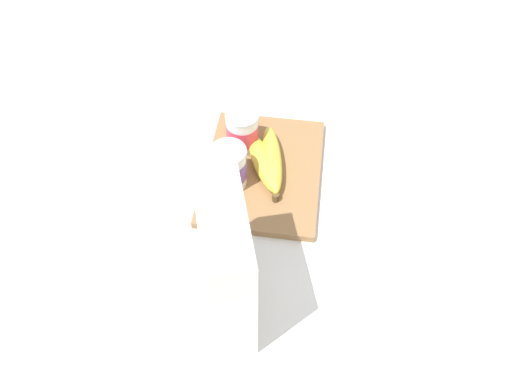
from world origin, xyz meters
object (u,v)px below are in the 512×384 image
at_px(cutting_board, 263,171).
at_px(cereal_box, 226,261).
at_px(yogurt_cup_front, 229,167).
at_px(yogurt_cup_back, 242,131).
at_px(banana_bunch, 268,162).

relative_size(cutting_board, cereal_box, 1.16).
distance_m(yogurt_cup_front, yogurt_cup_back, 0.10).
bearing_deg(cutting_board, yogurt_cup_back, 41.00).
relative_size(cereal_box, yogurt_cup_front, 2.88).
bearing_deg(banana_bunch, cereal_box, 174.40).
bearing_deg(yogurt_cup_front, banana_bunch, -56.08).
xyz_separation_m(yogurt_cup_front, banana_bunch, (0.05, -0.07, -0.03)).
bearing_deg(yogurt_cup_back, banana_bunch, -132.48).
distance_m(cutting_board, yogurt_cup_front, 0.09).
distance_m(yogurt_cup_front, banana_bunch, 0.09).
xyz_separation_m(yogurt_cup_front, yogurt_cup_back, (0.10, -0.01, -0.00)).
relative_size(yogurt_cup_front, banana_bunch, 0.49).
bearing_deg(cutting_board, banana_bunch, -70.32).
relative_size(cutting_board, banana_bunch, 1.64).
bearing_deg(cereal_box, cutting_board, 158.71).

